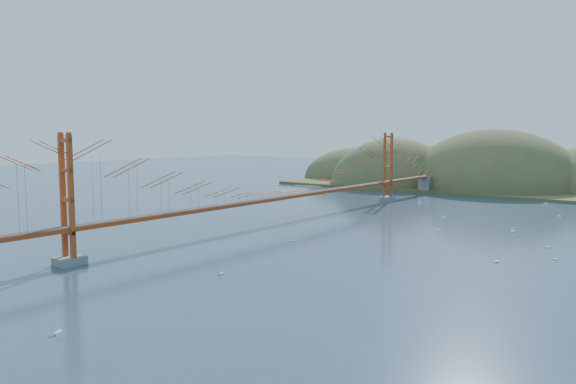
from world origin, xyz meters
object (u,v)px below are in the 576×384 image
Objects in this scene: sailboat_0 at (293,240)px; sailboat_2 at (555,258)px; bridge at (280,169)px; sailboat_1 at (513,230)px.

sailboat_2 is (24.48, 7.69, -0.01)m from sailboat_0.
sailboat_1 is at bearing 23.02° from bridge.
sailboat_2 is at bearing 17.43° from sailboat_0.
sailboat_1 is 14.87m from sailboat_2.
bridge is 14.86m from sailboat_0.
bridge is 29.38m from sailboat_1.
sailboat_0 is 1.11× the size of sailboat_2.
bridge is 128.79× the size of sailboat_1.
sailboat_0 reaches higher than sailboat_2.
sailboat_1 is 26.75m from sailboat_0.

